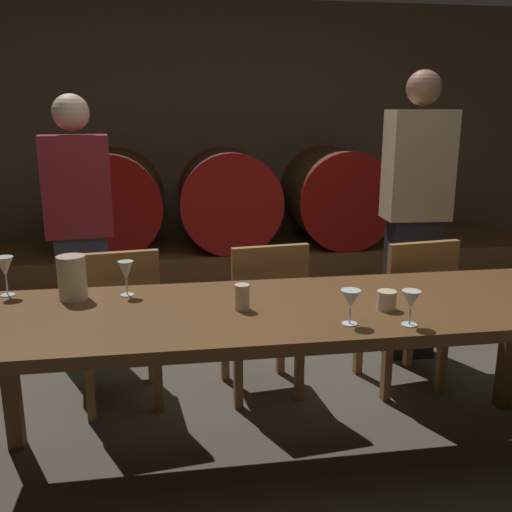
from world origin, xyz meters
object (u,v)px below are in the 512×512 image
chair_right (409,307)px  guest_left (80,233)px  wine_barrel_right (335,196)px  wine_glass_center_right (351,300)px  chair_center (264,312)px  wine_glass_center_left (126,272)px  dining_table (291,321)px  chair_left (120,321)px  pitcher (72,278)px  wine_glass_right (411,301)px  cup_left (242,297)px  wine_barrel_left (113,201)px  guest_right (415,216)px  wine_glass_left (5,268)px  cup_right (387,300)px  wine_barrel_center (227,198)px

chair_right → guest_left: size_ratio=0.54×
wine_barrel_right → wine_glass_center_right: (-0.79, -2.84, 0.03)m
chair_center → wine_glass_center_left: wine_glass_center_left is taller
dining_table → chair_left: 1.00m
chair_center → wine_glass_center_right: (0.18, -0.88, 0.36)m
chair_left → pitcher: size_ratio=4.61×
chair_center → pitcher: size_ratio=4.61×
wine_barrel_right → wine_glass_right: 2.94m
guest_left → cup_left: guest_left is taller
wine_barrel_left → wine_glass_right: bearing=-65.0°
wine_glass_center_left → chair_right: bearing=13.7°
wine_glass_center_left → wine_glass_right: (1.08, -0.53, -0.01)m
dining_table → wine_glass_center_right: (0.17, -0.24, 0.17)m
guest_right → wine_glass_center_left: bearing=29.4°
wine_glass_center_right → guest_right: bearing=57.4°
wine_barrel_right → chair_left: 2.64m
chair_right → wine_glass_left: bearing=0.7°
dining_table → pitcher: size_ratio=13.80×
chair_left → cup_right: bearing=140.1°
wine_barrel_center → wine_barrel_right: (0.96, 0.00, 0.00)m
wine_barrel_left → guest_left: size_ratio=0.52×
wine_glass_left → pitcher: bearing=-17.4°
wine_barrel_center → wine_glass_left: wine_barrel_center is taller
wine_glass_left → cup_left: wine_glass_left is taller
chair_left → wine_glass_left: 0.66m
chair_right → wine_glass_center_right: wine_glass_center_right is taller
wine_barrel_left → chair_left: 2.01m
wine_glass_right → cup_right: (-0.02, 0.18, -0.06)m
wine_barrel_left → wine_barrel_right: (1.91, 0.00, 0.00)m
wine_barrel_left → guest_left: bearing=-92.8°
pitcher → wine_barrel_right: bearing=51.8°
wine_glass_center_right → wine_barrel_center: bearing=93.4°
guest_right → chair_center: bearing=26.0°
wine_glass_right → guest_right: bearing=65.6°
chair_left → wine_glass_center_left: size_ratio=5.68×
wine_glass_right → cup_left: (-0.60, 0.27, -0.04)m
guest_right → cup_left: guest_right is taller
guest_left → wine_glass_center_right: bearing=121.3°
wine_barrel_left → wine_barrel_right: same height
chair_center → cup_right: bearing=110.6°
wine_barrel_left → wine_glass_center_left: bearing=-83.5°
guest_right → wine_glass_center_right: (-0.83, -1.29, -0.06)m
guest_left → pitcher: size_ratio=8.56×
wine_barrel_center → pitcher: (-0.91, -2.38, 0.03)m
wine_glass_right → wine_barrel_center: bearing=97.7°
wine_barrel_left → wine_glass_center_right: wine_barrel_left is taller
dining_table → guest_right: 1.47m
dining_table → chair_center: chair_center is taller
pitcher → guest_left: bearing=96.3°
wine_barrel_left → wine_glass_right: wine_barrel_left is taller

